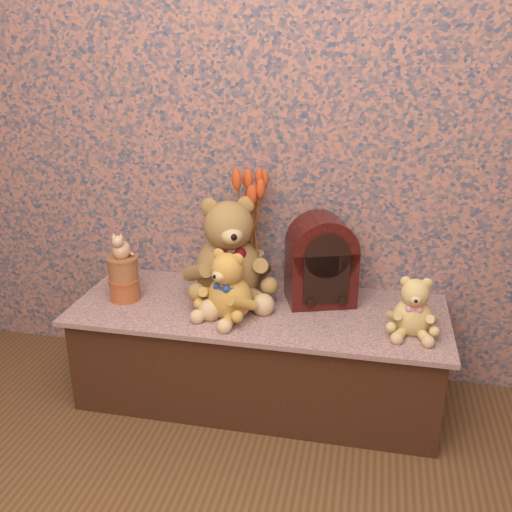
{
  "coord_description": "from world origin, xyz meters",
  "views": [
    {
      "loc": [
        0.42,
        -0.83,
        1.43
      ],
      "look_at": [
        0.0,
        1.17,
        0.66
      ],
      "focal_mm": 40.22,
      "sensor_mm": 36.0,
      "label": 1
    }
  ],
  "objects_px": {
    "ceramic_vase": "(252,272)",
    "teddy_large": "(228,244)",
    "cat_figurine": "(121,244)",
    "teddy_small": "(414,303)",
    "biscuit_tin_lower": "(125,289)",
    "cathedral_radio": "(321,259)",
    "teddy_medium": "(230,281)"
  },
  "relations": [
    {
      "from": "ceramic_vase",
      "to": "teddy_large",
      "type": "bearing_deg",
      "value": -143.45
    },
    {
      "from": "cat_figurine",
      "to": "ceramic_vase",
      "type": "bearing_deg",
      "value": 19.15
    },
    {
      "from": "teddy_small",
      "to": "biscuit_tin_lower",
      "type": "xyz_separation_m",
      "value": [
        -1.15,
        0.05,
        -0.07
      ]
    },
    {
      "from": "cathedral_radio",
      "to": "biscuit_tin_lower",
      "type": "height_order",
      "value": "cathedral_radio"
    },
    {
      "from": "teddy_large",
      "to": "cat_figurine",
      "type": "distance_m",
      "value": 0.43
    },
    {
      "from": "teddy_small",
      "to": "cathedral_radio",
      "type": "height_order",
      "value": "cathedral_radio"
    },
    {
      "from": "cat_figurine",
      "to": "teddy_small",
      "type": "bearing_deg",
      "value": -3.31
    },
    {
      "from": "teddy_medium",
      "to": "ceramic_vase",
      "type": "xyz_separation_m",
      "value": [
        0.03,
        0.24,
        -0.06
      ]
    },
    {
      "from": "teddy_small",
      "to": "teddy_medium",
      "type": "bearing_deg",
      "value": -179.39
    },
    {
      "from": "teddy_large",
      "to": "teddy_medium",
      "type": "distance_m",
      "value": 0.2
    },
    {
      "from": "teddy_medium",
      "to": "biscuit_tin_lower",
      "type": "relative_size",
      "value": 2.32
    },
    {
      "from": "teddy_small",
      "to": "ceramic_vase",
      "type": "distance_m",
      "value": 0.69
    },
    {
      "from": "teddy_small",
      "to": "ceramic_vase",
      "type": "xyz_separation_m",
      "value": [
        -0.65,
        0.23,
        -0.03
      ]
    },
    {
      "from": "teddy_medium",
      "to": "cathedral_radio",
      "type": "distance_m",
      "value": 0.39
    },
    {
      "from": "teddy_medium",
      "to": "cathedral_radio",
      "type": "height_order",
      "value": "cathedral_radio"
    },
    {
      "from": "ceramic_vase",
      "to": "cat_figurine",
      "type": "relative_size",
      "value": 1.53
    },
    {
      "from": "teddy_small",
      "to": "cathedral_radio",
      "type": "relative_size",
      "value": 0.65
    },
    {
      "from": "teddy_small",
      "to": "cathedral_radio",
      "type": "xyz_separation_m",
      "value": [
        -0.36,
        0.2,
        0.06
      ]
    },
    {
      "from": "ceramic_vase",
      "to": "cathedral_radio",
      "type": "bearing_deg",
      "value": -6.07
    },
    {
      "from": "teddy_medium",
      "to": "ceramic_vase",
      "type": "bearing_deg",
      "value": 105.41
    },
    {
      "from": "ceramic_vase",
      "to": "biscuit_tin_lower",
      "type": "bearing_deg",
      "value": -159.95
    },
    {
      "from": "teddy_medium",
      "to": "biscuit_tin_lower",
      "type": "bearing_deg",
      "value": -163.12
    },
    {
      "from": "ceramic_vase",
      "to": "biscuit_tin_lower",
      "type": "height_order",
      "value": "ceramic_vase"
    },
    {
      "from": "cathedral_radio",
      "to": "cat_figurine",
      "type": "bearing_deg",
      "value": 171.72
    },
    {
      "from": "biscuit_tin_lower",
      "to": "teddy_large",
      "type": "bearing_deg",
      "value": 16.04
    },
    {
      "from": "ceramic_vase",
      "to": "biscuit_tin_lower",
      "type": "xyz_separation_m",
      "value": [
        -0.5,
        -0.18,
        -0.04
      ]
    },
    {
      "from": "teddy_large",
      "to": "teddy_medium",
      "type": "height_order",
      "value": "teddy_large"
    },
    {
      "from": "teddy_medium",
      "to": "teddy_small",
      "type": "relative_size",
      "value": 1.22
    },
    {
      "from": "teddy_large",
      "to": "teddy_medium",
      "type": "relative_size",
      "value": 1.59
    },
    {
      "from": "cathedral_radio",
      "to": "ceramic_vase",
      "type": "relative_size",
      "value": 2.07
    },
    {
      "from": "cathedral_radio",
      "to": "teddy_large",
      "type": "bearing_deg",
      "value": 165.76
    },
    {
      "from": "teddy_medium",
      "to": "teddy_small",
      "type": "bearing_deg",
      "value": 24.34
    }
  ]
}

